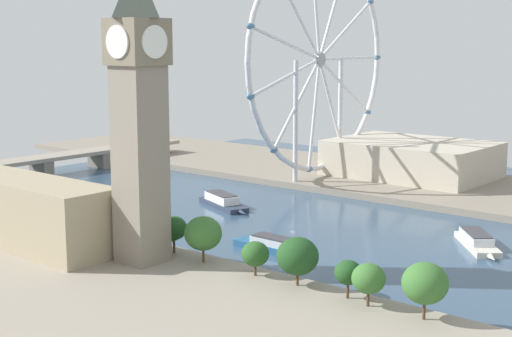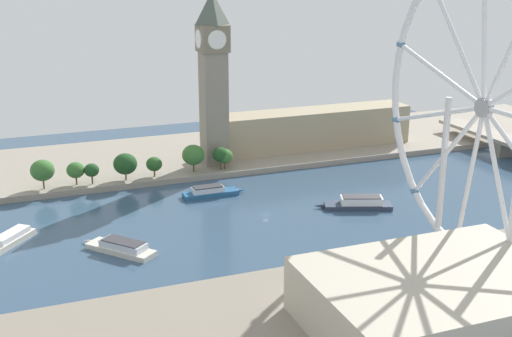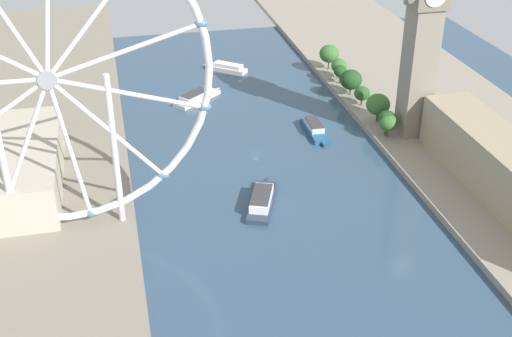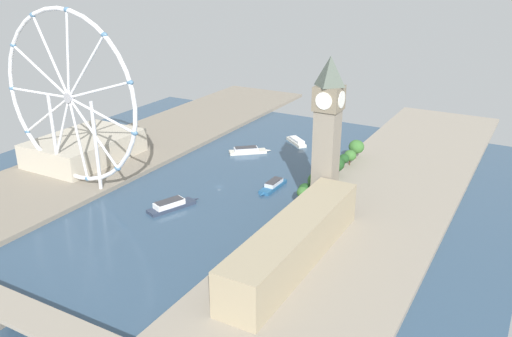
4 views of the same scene
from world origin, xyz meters
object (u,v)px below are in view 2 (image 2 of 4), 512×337
Objects in this scene: tour_boat_3 at (211,192)px; riverside_hall at (439,300)px; clock_tower at (213,76)px; tour_boat_1 at (9,240)px; parliament_block at (315,128)px; tour_boat_0 at (121,247)px; tour_boat_2 at (359,203)px; ferris_wheel at (484,109)px.

riverside_hall is at bearing -79.24° from tour_boat_3.
clock_tower is 138.39m from tour_boat_1.
parliament_block is 3.93× the size of tour_boat_0.
tour_boat_1 is 96.86m from tour_boat_3.
riverside_hall reaches higher than tour_boat_1.
ferris_wheel is at bearing 113.09° from tour_boat_2.
ferris_wheel reaches higher than riverside_hall.
ferris_wheel is 4.45× the size of tour_boat_1.
tour_boat_0 is at bearing -140.71° from riverside_hall.
ferris_wheel reaches higher than tour_boat_0.
parliament_block is 208.72m from riverside_hall.
parliament_block reaches higher than tour_boat_3.
tour_boat_0 is (105.04, -134.86, -12.09)m from parliament_block.
tour_boat_3 is at bearing 145.70° from tour_boat_1.
clock_tower is 193.56m from riverside_hall.
clock_tower is 0.79× the size of parliament_block.
tour_boat_1 is at bearing -65.12° from parliament_block.
tour_boat_3 is at bearing -86.45° from tour_boat_0.
tour_boat_0 is at bearing 99.47° from tour_boat_1.
tour_boat_3 is at bearing -56.40° from parliament_block.
parliament_block reaches higher than riverside_hall.
parliament_block is (-11.60, 66.33, -36.60)m from clock_tower.
tour_boat_2 is at bearing 124.55° from tour_boat_1.
parliament_block reaches higher than tour_boat_2.
tour_boat_1 is (-88.39, -154.91, -59.27)m from ferris_wheel.
clock_tower is 125.69m from tour_boat_0.
riverside_hall is 169.03m from tour_boat_1.
clock_tower is at bearing 70.34° from tour_boat_3.
tour_boat_1 is (69.76, -109.11, -48.79)m from clock_tower.
ferris_wheel is 3.22× the size of tour_boat_2.
parliament_block is at bearing 154.60° from tour_boat_1.
ferris_wheel is 187.95m from tour_boat_1.
parliament_block is 1.01× the size of ferris_wheel.
tour_boat_0 is 1.15× the size of tour_boat_1.
ferris_wheel is 3.87× the size of tour_boat_0.
tour_boat_1 is (-23.67, -40.59, -0.09)m from tour_boat_0.
tour_boat_0 is (-64.72, -114.33, -59.18)m from ferris_wheel.
tour_boat_2 is (95.12, -23.52, -11.81)m from parliament_block.
ferris_wheel reaches higher than parliament_block.
tour_boat_1 is at bearing -119.71° from ferris_wheel.
tour_boat_2 reaches higher than tour_boat_3.
tour_boat_3 is (43.11, -15.99, -48.69)m from clock_tower.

